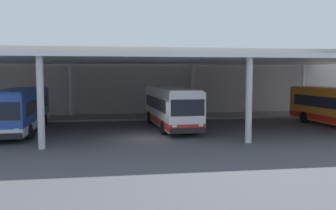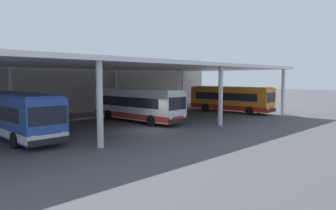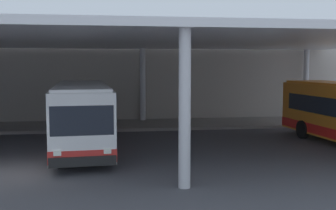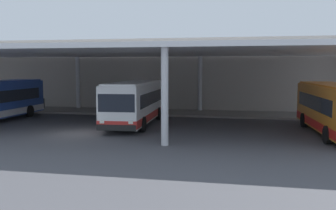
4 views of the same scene
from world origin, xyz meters
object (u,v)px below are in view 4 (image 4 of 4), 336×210
(bus_middle_bay, at_px, (334,108))
(trash_bin, at_px, (42,104))
(bus_second_bay, at_px, (136,102))
(bench_waiting, at_px, (18,103))

(bus_middle_bay, xyz_separation_m, trash_bin, (-25.16, 8.97, -0.98))
(bus_second_bay, height_order, bus_middle_bay, same)
(bus_second_bay, relative_size, bench_waiting, 5.92)
(bus_second_bay, relative_size, trash_bin, 10.88)
(bus_second_bay, xyz_separation_m, trash_bin, (-11.73, 7.27, -0.98))
(bus_second_bay, height_order, bench_waiting, bus_second_bay)
(bench_waiting, height_order, trash_bin, trash_bin)
(bus_middle_bay, xyz_separation_m, bench_waiting, (-27.68, 8.84, -0.99))
(bench_waiting, bearing_deg, trash_bin, 2.94)
(bus_second_bay, bearing_deg, bus_middle_bay, -7.22)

